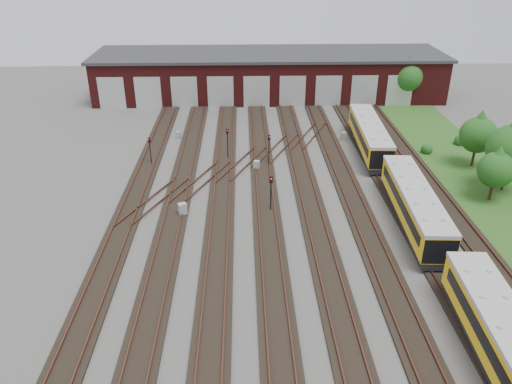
{
  "coord_description": "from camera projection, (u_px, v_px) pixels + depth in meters",
  "views": [
    {
      "loc": [
        -3.98,
        -33.89,
        21.4
      ],
      "look_at": [
        -2.92,
        3.92,
        2.0
      ],
      "focal_mm": 35.0,
      "sensor_mm": 36.0,
      "label": 1
    }
  ],
  "objects": [
    {
      "name": "signal_mast_2",
      "position": [
        227.0,
        140.0,
        52.88
      ],
      "size": [
        0.29,
        0.28,
        3.43
      ],
      "rotation": [
        0.0,
        0.0,
        0.25
      ],
      "color": "black",
      "rests_on": "ground"
    },
    {
      "name": "relay_cabinet_1",
      "position": [
        178.0,
        135.0,
        59.05
      ],
      "size": [
        0.63,
        0.58,
        0.87
      ],
      "primitive_type": "cube",
      "rotation": [
        0.0,
        0.0,
        -0.31
      ],
      "color": "#9A9D9F",
      "rests_on": "ground"
    },
    {
      "name": "maintenance_shed",
      "position": [
        269.0,
        74.0,
        74.1
      ],
      "size": [
        51.0,
        12.5,
        6.35
      ],
      "color": "#4D1313",
      "rests_on": "ground"
    },
    {
      "name": "bush_1",
      "position": [
        427.0,
        148.0,
        55.02
      ],
      "size": [
        1.24,
        1.24,
        1.24
      ],
      "primitive_type": "sphere",
      "color": "#194513",
      "rests_on": "ground"
    },
    {
      "name": "signal_mast_0",
      "position": [
        150.0,
        148.0,
        51.64
      ],
      "size": [
        0.29,
        0.28,
        3.0
      ],
      "rotation": [
        0.0,
        0.0,
        -0.44
      ],
      "color": "black",
      "rests_on": "ground"
    },
    {
      "name": "metro_train",
      "position": [
        414.0,
        205.0,
        40.83
      ],
      "size": [
        3.32,
        46.23,
        2.92
      ],
      "rotation": [
        0.0,
        0.0,
        -0.06
      ],
      "color": "black",
      "rests_on": "ground"
    },
    {
      "name": "signal_mast_1",
      "position": [
        269.0,
        146.0,
        51.43
      ],
      "size": [
        0.28,
        0.26,
        3.36
      ],
      "rotation": [
        0.0,
        0.0,
        0.17
      ],
      "color": "black",
      "rests_on": "ground"
    },
    {
      "name": "signal_mast_3",
      "position": [
        271.0,
        189.0,
        42.68
      ],
      "size": [
        0.29,
        0.27,
        3.33
      ],
      "rotation": [
        0.0,
        0.0,
        0.05
      ],
      "color": "black",
      "rests_on": "ground"
    },
    {
      "name": "tree_1",
      "position": [
        479.0,
        131.0,
        50.38
      ],
      "size": [
        3.69,
        3.69,
        6.11
      ],
      "color": "#352017",
      "rests_on": "ground"
    },
    {
      "name": "relay_cabinet_4",
      "position": [
        356.0,
        135.0,
        59.18
      ],
      "size": [
        0.66,
        0.59,
        0.92
      ],
      "primitive_type": "cube",
      "rotation": [
        0.0,
        0.0,
        0.27
      ],
      "color": "#9A9D9F",
      "rests_on": "ground"
    },
    {
      "name": "track_network",
      "position": [
        291.0,
        231.0,
        40.48
      ],
      "size": [
        30.4,
        70.0,
        0.33
      ],
      "color": "black",
      "rests_on": "ground"
    },
    {
      "name": "grass_verge",
      "position": [
        475.0,
        179.0,
        49.36
      ],
      "size": [
        8.0,
        55.0,
        0.05
      ],
      "primitive_type": "cube",
      "color": "#254D19",
      "rests_on": "ground"
    },
    {
      "name": "relay_cabinet_3",
      "position": [
        343.0,
        136.0,
        58.66
      ],
      "size": [
        0.67,
        0.6,
        0.96
      ],
      "primitive_type": "cube",
      "rotation": [
        0.0,
        0.0,
        0.23
      ],
      "color": "#9A9D9F",
      "rests_on": "ground"
    },
    {
      "name": "tree_0",
      "position": [
        408.0,
        73.0,
        69.6
      ],
      "size": [
        4.14,
        4.14,
        6.86
      ],
      "color": "#352017",
      "rests_on": "ground"
    },
    {
      "name": "relay_cabinet_2",
      "position": [
        257.0,
        165.0,
        51.17
      ],
      "size": [
        0.71,
        0.64,
        0.98
      ],
      "primitive_type": "cube",
      "rotation": [
        0.0,
        0.0,
        -0.3
      ],
      "color": "#9A9D9F",
      "rests_on": "ground"
    },
    {
      "name": "bush_2",
      "position": [
        461.0,
        139.0,
        57.25
      ],
      "size": [
        1.39,
        1.39,
        1.39
      ],
      "primitive_type": "sphere",
      "color": "#194513",
      "rests_on": "ground"
    },
    {
      "name": "ground",
      "position": [
        294.0,
        236.0,
        40.01
      ],
      "size": [
        120.0,
        120.0,
        0.0
      ],
      "primitive_type": "plane",
      "color": "#43413E",
      "rests_on": "ground"
    },
    {
      "name": "tree_3",
      "position": [
        497.0,
        166.0,
        43.88
      ],
      "size": [
        3.22,
        3.22,
        5.33
      ],
      "color": "#352017",
      "rests_on": "ground"
    },
    {
      "name": "relay_cabinet_0",
      "position": [
        183.0,
        209.0,
        42.74
      ],
      "size": [
        0.85,
        0.78,
        1.13
      ],
      "primitive_type": "cube",
      "rotation": [
        0.0,
        0.0,
        0.39
      ],
      "color": "#9A9D9F",
      "rests_on": "ground"
    }
  ]
}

